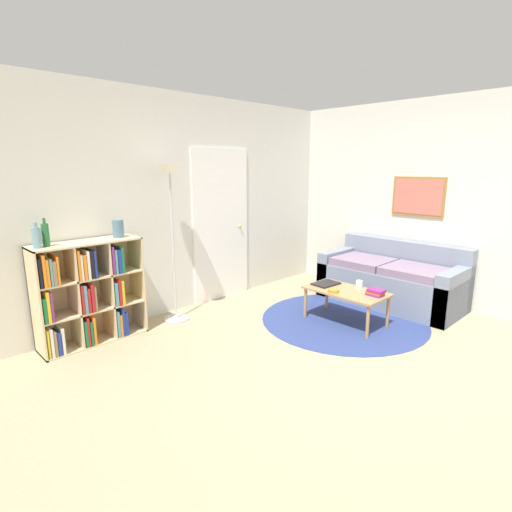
% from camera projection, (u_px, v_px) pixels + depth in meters
% --- Properties ---
extents(ground_plane, '(14.00, 14.00, 0.00)m').
position_uv_depth(ground_plane, '(388.00, 377.00, 3.40)').
color(ground_plane, tan).
extents(wall_back, '(7.42, 0.11, 2.60)m').
position_uv_depth(wall_back, '(198.00, 205.00, 5.01)').
color(wall_back, silver).
rests_on(wall_back, ground_plane).
extents(wall_right, '(0.08, 5.66, 2.60)m').
position_uv_depth(wall_right, '(385.00, 200.00, 5.56)').
color(wall_right, silver).
rests_on(wall_right, ground_plane).
extents(rug, '(1.91, 1.91, 0.01)m').
position_uv_depth(rug, '(343.00, 319.00, 4.68)').
color(rug, navy).
rests_on(rug, ground_plane).
extents(bookshelf, '(1.03, 0.34, 1.04)m').
position_uv_depth(bookshelf, '(86.00, 294.00, 3.98)').
color(bookshelf, beige).
rests_on(bookshelf, ground_plane).
extents(floor_lamp, '(0.30, 0.30, 1.78)m').
position_uv_depth(floor_lamp, '(171.00, 195.00, 4.39)').
color(floor_lamp, '#B7B7BC').
rests_on(floor_lamp, ground_plane).
extents(couch, '(0.82, 1.76, 0.79)m').
position_uv_depth(couch, '(392.00, 281.00, 5.24)').
color(couch, gray).
rests_on(couch, ground_plane).
extents(coffee_table, '(0.51, 0.91, 0.39)m').
position_uv_depth(coffee_table, '(346.00, 294.00, 4.54)').
color(coffee_table, '#AD7F51').
rests_on(coffee_table, ground_plane).
extents(laptop, '(0.32, 0.24, 0.02)m').
position_uv_depth(laptop, '(326.00, 284.00, 4.75)').
color(laptop, black).
rests_on(laptop, coffee_table).
extents(bowl, '(0.12, 0.12, 0.04)m').
position_uv_depth(bowl, '(334.00, 291.00, 4.45)').
color(bowl, orange).
rests_on(bowl, coffee_table).
extents(book_stack_on_table, '(0.13, 0.18, 0.07)m').
position_uv_depth(book_stack_on_table, '(376.00, 292.00, 4.33)').
color(book_stack_on_table, '#7F287A').
rests_on(book_stack_on_table, coffee_table).
extents(cup, '(0.08, 0.08, 0.09)m').
position_uv_depth(cup, '(359.00, 285.00, 4.59)').
color(cup, white).
rests_on(cup, coffee_table).
extents(bottle_left, '(0.08, 0.08, 0.23)m').
position_uv_depth(bottle_left, '(37.00, 238.00, 3.56)').
color(bottle_left, '#6B93A3').
rests_on(bottle_left, bookshelf).
extents(bottle_middle, '(0.06, 0.06, 0.26)m').
position_uv_depth(bottle_middle, '(46.00, 235.00, 3.63)').
color(bottle_middle, '#236633').
rests_on(bottle_middle, bookshelf).
extents(vase_on_shelf, '(0.11, 0.11, 0.18)m').
position_uv_depth(vase_on_shelf, '(118.00, 229.00, 4.10)').
color(vase_on_shelf, slate).
rests_on(vase_on_shelf, bookshelf).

